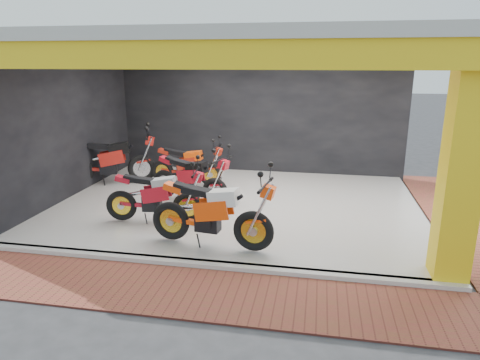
# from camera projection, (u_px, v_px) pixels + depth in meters

# --- Properties ---
(ground) EXTENTS (80.00, 80.00, 0.00)m
(ground) POSITION_uv_depth(u_px,v_px,m) (217.00, 242.00, 7.87)
(ground) COLOR #2D2D30
(ground) RESTS_ON ground
(showroom_floor) EXTENTS (8.00, 6.00, 0.10)m
(showroom_floor) POSITION_uv_depth(u_px,v_px,m) (238.00, 205.00, 9.75)
(showroom_floor) COLOR white
(showroom_floor) RESTS_ON ground
(showroom_ceiling) EXTENTS (8.40, 6.40, 0.20)m
(showroom_ceiling) POSITION_uv_depth(u_px,v_px,m) (238.00, 42.00, 8.79)
(showroom_ceiling) COLOR beige
(showroom_ceiling) RESTS_ON corner_column
(back_wall) EXTENTS (8.20, 0.20, 3.50)m
(back_wall) POSITION_uv_depth(u_px,v_px,m) (258.00, 114.00, 12.23)
(back_wall) COLOR black
(back_wall) RESTS_ON ground
(left_wall) EXTENTS (0.20, 6.20, 3.50)m
(left_wall) POSITION_uv_depth(u_px,v_px,m) (66.00, 126.00, 10.02)
(left_wall) COLOR black
(left_wall) RESTS_ON ground
(corner_column) EXTENTS (0.50, 0.50, 3.50)m
(corner_column) POSITION_uv_depth(u_px,v_px,m) (462.00, 169.00, 6.02)
(corner_column) COLOR yellow
(corner_column) RESTS_ON ground
(header_beam_front) EXTENTS (8.40, 0.30, 0.40)m
(header_beam_front) POSITION_uv_depth(u_px,v_px,m) (197.00, 55.00, 6.03)
(header_beam_front) COLOR yellow
(header_beam_front) RESTS_ON corner_column
(header_beam_right) EXTENTS (0.30, 6.40, 0.40)m
(header_beam_right) POSITION_uv_depth(u_px,v_px,m) (443.00, 56.00, 8.16)
(header_beam_right) COLOR yellow
(header_beam_right) RESTS_ON corner_column
(floor_kerb) EXTENTS (8.00, 0.20, 0.10)m
(floor_kerb) POSITION_uv_depth(u_px,v_px,m) (202.00, 265.00, 6.89)
(floor_kerb) COLOR white
(floor_kerb) RESTS_ON ground
(paver_front) EXTENTS (9.00, 1.40, 0.03)m
(paver_front) POSITION_uv_depth(u_px,v_px,m) (188.00, 291.00, 6.16)
(paver_front) COLOR brown
(paver_front) RESTS_ON ground
(paver_right) EXTENTS (1.40, 7.00, 0.03)m
(paver_right) POSITION_uv_depth(u_px,v_px,m) (464.00, 220.00, 8.91)
(paver_right) COLOR brown
(paver_right) RESTS_ON ground
(moto_hero) EXTENTS (2.45, 1.17, 1.44)m
(moto_hero) POSITION_uv_depth(u_px,v_px,m) (254.00, 212.00, 7.04)
(moto_hero) COLOR #FF460A
(moto_hero) RESTS_ON showroom_floor
(moto_row_a) EXTENTS (2.15, 1.00, 1.27)m
(moto_row_a) POSITION_uv_depth(u_px,v_px,m) (188.00, 193.00, 8.36)
(moto_row_a) COLOR #B51322
(moto_row_a) RESTS_ON showroom_floor
(moto_row_b) EXTENTS (2.31, 1.46, 1.32)m
(moto_row_b) POSITION_uv_depth(u_px,v_px,m) (215.00, 178.00, 9.26)
(moto_row_b) COLOR #B3131F
(moto_row_b) RESTS_ON showroom_floor
(moto_row_c) EXTENTS (2.08, 0.87, 1.25)m
(moto_row_c) POSITION_uv_depth(u_px,v_px,m) (210.00, 163.00, 10.79)
(moto_row_c) COLOR #AE2412
(moto_row_c) RESTS_ON showroom_floor
(moto_row_d) EXTENTS (2.59, 1.66, 1.48)m
(moto_row_d) POSITION_uv_depth(u_px,v_px,m) (141.00, 155.00, 11.14)
(moto_row_d) COLOR #B21A13
(moto_row_d) RESTS_ON showroom_floor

